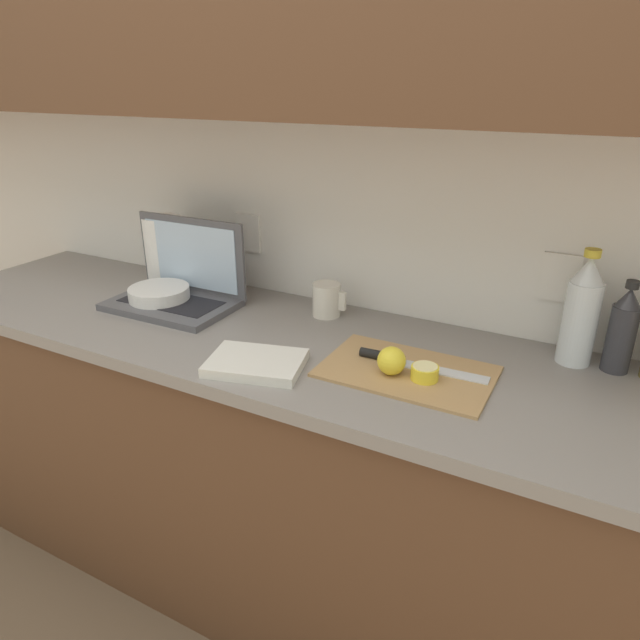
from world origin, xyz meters
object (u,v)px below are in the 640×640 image
Objects in this scene: cutting_board at (407,371)px; bottle_green_soda at (581,312)px; laptop at (180,285)px; lemon_half_cut at (425,372)px; paper_towel_roll at (165,251)px; bottle_oil_tall at (622,331)px; measuring_cup at (327,300)px; knife at (400,360)px; lemon_whole_beside at (392,361)px; bowl_white at (160,296)px.

bottle_green_soda is at bearing 36.29° from cutting_board.
bottle_green_soda reaches higher than cutting_board.
laptop is 0.82m from lemon_half_cut.
laptop is 6.07× the size of lemon_half_cut.
laptop reaches higher than paper_towel_roll.
bottle_oil_tall is 0.75m from measuring_cup.
knife is 4.93× the size of lemon_half_cut.
lemon_whole_beside is 0.92m from paper_towel_roll.
lemon_whole_beside is 0.65× the size of measuring_cup.
measuring_cup is 0.59m from paper_towel_roll.
bowl_white is at bearing 174.72° from lemon_half_cut.
bottle_oil_tall is (0.45, 0.22, 0.08)m from knife.
bottle_green_soda reaches higher than knife.
cutting_board is at bearing -4.04° from bowl_white.
cutting_board is (0.76, -0.10, -0.06)m from laptop.
laptop is 0.07m from bowl_white.
bottle_oil_tall is at bearing 35.44° from lemon_half_cut.
bowl_white is (-1.13, -0.19, -0.10)m from bottle_green_soda.
paper_towel_roll reaches higher than bottle_oil_tall.
measuring_cup is at bearing 14.83° from laptop.
paper_towel_roll is (-0.16, 0.11, 0.05)m from laptop.
bottle_green_soda reaches higher than measuring_cup.
cutting_board is at bearing 52.06° from lemon_whole_beside.
paper_towel_roll is at bearing 165.24° from knife.
knife is 1.39× the size of bottle_oil_tall.
lemon_half_cut is 0.46m from bottle_oil_tall.
lemon_half_cut is at bearing -32.75° from knife.
bottle_oil_tall is 0.98× the size of paper_towel_roll.
lemon_half_cut is at bearing -144.56° from bottle_oil_tall.
paper_towel_roll reaches higher than cutting_board.
paper_towel_roll is (-0.11, 0.16, 0.08)m from bowl_white.
laptop is at bearing 42.91° from bowl_white.
paper_towel_roll is (-0.59, -0.01, 0.07)m from measuring_cup.
bottle_green_soda is at bearing -180.00° from bottle_oil_tall.
knife is 1.72× the size of bowl_white.
knife is (-0.03, 0.02, 0.01)m from cutting_board.
knife is 0.78m from bowl_white.
paper_towel_roll is (-0.96, 0.24, 0.09)m from lemon_half_cut.
bowl_white is at bearing -54.76° from paper_towel_roll.
lemon_half_cut is at bearing -5.28° from bowl_white.
cutting_board is at bearing -13.14° from paper_towel_roll.
lemon_half_cut is 0.22× the size of bottle_green_soda.
bottle_green_soda is at bearing 37.77° from lemon_whole_beside.
laptop reaches higher than bottle_oil_tall.
bottle_oil_tall is (0.42, 0.24, 0.10)m from cutting_board.
cutting_board is 0.81m from bowl_white.
lemon_whole_beside is 0.29× the size of paper_towel_roll.
bowl_white is at bearing 173.35° from lemon_whole_beside.
lemon_whole_beside is 0.78m from bowl_white.
bowl_white is (-0.48, -0.17, -0.02)m from measuring_cup.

